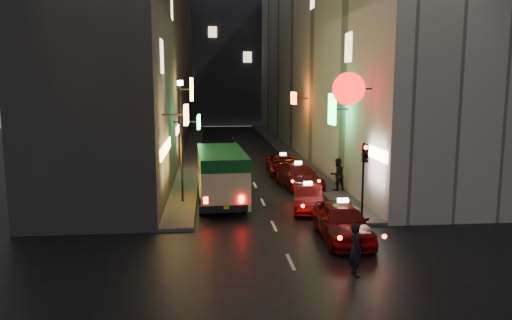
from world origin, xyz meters
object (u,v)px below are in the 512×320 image
object	(u,v)px
minibus	(221,171)
traffic_light	(364,165)
lamp_post	(181,133)
taxi_near	(343,218)
pedestrian_crossing	(356,246)

from	to	relation	value
minibus	traffic_light	size ratio (longest dim) A/B	1.89
traffic_light	lamp_post	xyz separation A→B (m)	(-8.20, 4.53, 1.04)
traffic_light	taxi_near	bearing A→B (deg)	-124.92
traffic_light	lamp_post	bearing A→B (deg)	151.09
taxi_near	lamp_post	world-z (taller)	lamp_post
minibus	taxi_near	bearing A→B (deg)	-54.29
minibus	traffic_light	world-z (taller)	traffic_light
minibus	traffic_light	xyz separation A→B (m)	(6.18, -4.27, 0.91)
taxi_near	lamp_post	distance (m)	9.88
taxi_near	pedestrian_crossing	distance (m)	3.76
pedestrian_crossing	lamp_post	bearing A→B (deg)	25.38
taxi_near	traffic_light	xyz separation A→B (m)	(1.53, 2.19, 1.79)
traffic_light	lamp_post	distance (m)	9.42
pedestrian_crossing	traffic_light	bearing A→B (deg)	-24.53
lamp_post	taxi_near	bearing A→B (deg)	-45.22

